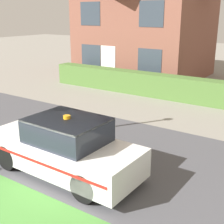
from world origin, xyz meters
The scene contains 6 objects.
ground_plane centered at (0.00, 0.00, 0.00)m, with size 80.00×80.00×0.00m, color gray.
road_strip centered at (0.00, 3.48, 0.01)m, with size 28.00×5.36×0.01m, color #4C4C51.
lawn_verge centered at (0.00, -0.14, 0.00)m, with size 28.00×1.89×0.01m, color #478438.
garden_hedge centered at (-0.06, 10.01, 0.55)m, with size 15.00×0.80×1.09m, color #4C7233.
police_car centered at (-0.01, 1.81, 0.70)m, with size 4.16×1.67×1.56m.
house_left centered at (-4.61, 14.51, 3.90)m, with size 7.47×6.61×7.63m.
Camera 1 is at (4.98, -3.39, 3.90)m, focal length 50.00 mm.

